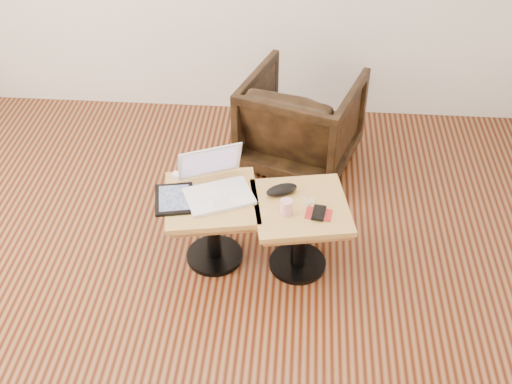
# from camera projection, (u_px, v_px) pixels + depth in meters

# --- Properties ---
(room_shell) EXTENTS (4.52, 4.52, 2.71)m
(room_shell) POSITION_uv_depth(u_px,v_px,m) (137.00, 108.00, 2.39)
(room_shell) COLOR #3C1408
(room_shell) RESTS_ON ground
(side_table_left) EXTENTS (0.57, 0.57, 0.45)m
(side_table_left) POSITION_uv_depth(u_px,v_px,m) (212.00, 213.00, 3.48)
(side_table_left) COLOR black
(side_table_left) RESTS_ON ground
(side_table_right) EXTENTS (0.57, 0.57, 0.45)m
(side_table_right) POSITION_uv_depth(u_px,v_px,m) (300.00, 221.00, 3.43)
(side_table_right) COLOR black
(side_table_right) RESTS_ON ground
(laptop) EXTENTS (0.45, 0.43, 0.24)m
(laptop) POSITION_uv_depth(u_px,v_px,m) (216.00, 185.00, 3.41)
(laptop) COLOR white
(laptop) RESTS_ON side_table_left
(tablet) EXTENTS (0.25, 0.29, 0.02)m
(tablet) POSITION_uv_depth(u_px,v_px,m) (174.00, 199.00, 3.38)
(tablet) COLOR black
(tablet) RESTS_ON side_table_left
(charging_adapter) EXTENTS (0.05, 0.05, 0.03)m
(charging_adapter) POSITION_uv_depth(u_px,v_px,m) (177.00, 175.00, 3.54)
(charging_adapter) COLOR white
(charging_adapter) RESTS_ON side_table_left
(glasses_case) EXTENTS (0.19, 0.15, 0.06)m
(glasses_case) POSITION_uv_depth(u_px,v_px,m) (282.00, 190.00, 3.41)
(glasses_case) COLOR black
(glasses_case) RESTS_ON side_table_right
(striped_cup) EXTENTS (0.07, 0.07, 0.08)m
(striped_cup) POSITION_uv_depth(u_px,v_px,m) (286.00, 207.00, 3.28)
(striped_cup) COLOR #E35678
(striped_cup) RESTS_ON side_table_right
(earbuds_tangle) EXTENTS (0.07, 0.06, 0.01)m
(earbuds_tangle) POSITION_uv_depth(u_px,v_px,m) (308.00, 201.00, 3.37)
(earbuds_tangle) COLOR white
(earbuds_tangle) RESTS_ON side_table_right
(phone_on_sleeve) EXTENTS (0.15, 0.13, 0.02)m
(phone_on_sleeve) POSITION_uv_depth(u_px,v_px,m) (319.00, 213.00, 3.30)
(phone_on_sleeve) COLOR #A01614
(phone_on_sleeve) RESTS_ON side_table_right
(armchair) EXTENTS (0.89, 0.90, 0.65)m
(armchair) POSITION_uv_depth(u_px,v_px,m) (301.00, 121.00, 4.22)
(armchair) COLOR black
(armchair) RESTS_ON ground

